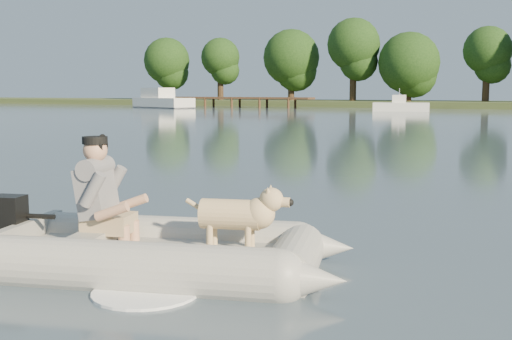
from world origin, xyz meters
The scene contains 10 objects.
water centered at (0.00, 0.00, 0.00)m, with size 160.00×160.00×0.00m, color slate.
shore_bank centered at (0.00, 62.00, 0.25)m, with size 160.00×12.00×0.70m, color #47512D.
dock centered at (-26.00, 52.00, 0.52)m, with size 18.00×2.00×1.04m, color #4C331E, non-canonical shape.
treeline centered at (-3.71, 61.11, 5.48)m, with size 71.02×7.35×9.27m.
dinghy centered at (0.39, -0.09, 0.60)m, with size 4.78×3.50×1.39m, color #9A9A95, non-canonical shape.
man centered at (-0.30, -0.21, 0.78)m, with size 0.73×0.63×1.08m, color slate, non-canonical shape.
dog centered at (1.01, 0.11, 0.52)m, with size 0.94×0.33×0.63m, color tan, non-canonical shape.
outboard_motor centered at (-1.23, -0.49, 0.31)m, with size 0.42×0.29×0.79m, color black, non-canonical shape.
cabin_cruiser centered at (-30.97, 48.04, 0.98)m, with size 7.47×2.67×2.31m, color white, non-canonical shape.
motorboat centered at (-7.59, 47.55, 0.90)m, with size 4.66×1.79×1.97m, color white, non-canonical shape.
Camera 1 is at (3.78, -5.27, 1.76)m, focal length 45.00 mm.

